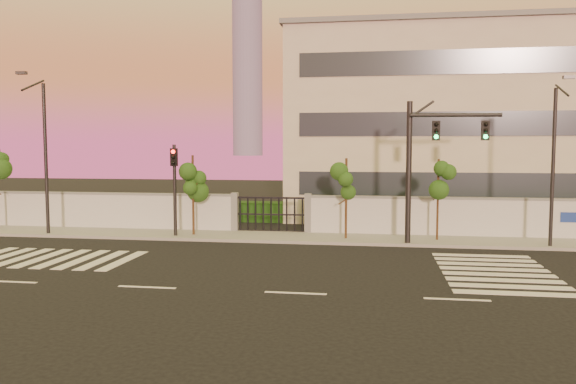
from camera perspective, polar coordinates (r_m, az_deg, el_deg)
name	(u,v)px	position (r m, az deg, el deg)	size (l,w,h in m)	color
ground	(296,293)	(18.22, 0.77, -10.25)	(120.00, 120.00, 0.00)	black
sidewalk	(324,238)	(28.42, 3.70, -4.71)	(60.00, 3.00, 0.15)	gray
perimeter_wall	(329,215)	(29.75, 4.16, -2.36)	(60.00, 0.36, 2.20)	#BABDC2
hedge_row	(351,214)	(32.44, 6.41, -2.25)	(41.00, 4.25, 1.80)	#163810
institutional_building	(473,125)	(40.00, 18.27, 6.50)	(24.40, 12.40, 12.25)	beige
distant_skyscraper	(247,39)	(310.33, -4.16, 15.24)	(16.00, 16.00, 118.00)	slate
road_markings	(269,267)	(22.07, -1.97, -7.59)	(57.00, 7.62, 0.02)	silver
street_tree_c	(193,177)	(29.22, -9.59, 1.52)	(1.46, 1.16, 4.25)	#382314
street_tree_d	(347,180)	(27.78, 5.98, 1.20)	(1.50, 1.20, 4.12)	#382314
street_tree_e	(439,181)	(28.15, 15.05, 1.07)	(1.31, 1.05, 4.09)	#382314
traffic_signal_main	(428,155)	(26.92, 14.01, 3.66)	(4.29, 0.60, 6.79)	black
traffic_signal_secondary	(174,179)	(29.04, -11.46, 1.29)	(0.37, 0.35, 4.79)	black
streetlight_west	(44,150)	(31.65, -23.58, 3.89)	(0.50, 2.00, 8.31)	black
streetlight_east	(554,159)	(27.96, 25.44, 3.06)	(0.46, 1.84, 7.65)	black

